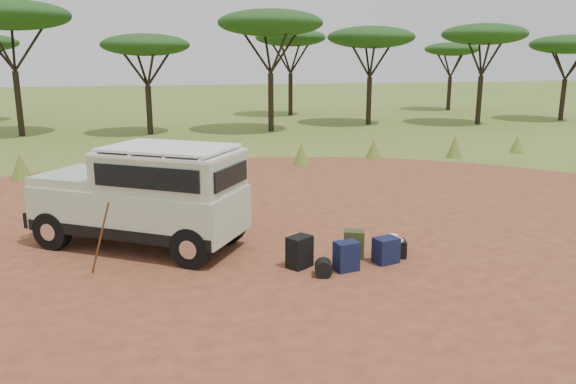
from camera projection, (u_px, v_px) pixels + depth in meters
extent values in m
plane|color=#5E7228|center=(268.00, 250.00, 10.95)|extent=(140.00, 140.00, 0.00)
cylinder|color=#995132|center=(268.00, 250.00, 10.95)|extent=(23.00, 23.00, 0.01)
cone|color=#5E7228|center=(20.00, 166.00, 17.26)|extent=(0.60, 0.60, 0.85)
cone|color=#5E7228|center=(123.00, 159.00, 18.83)|extent=(0.60, 0.60, 0.70)
cone|color=#5E7228|center=(214.00, 154.00, 19.15)|extent=(0.60, 0.60, 0.90)
cone|color=#5E7228|center=(301.00, 154.00, 19.49)|extent=(0.60, 0.60, 0.80)
cone|color=#5E7228|center=(374.00, 148.00, 20.87)|extent=(0.60, 0.60, 0.75)
cone|color=#5E7228|center=(455.00, 146.00, 21.01)|extent=(0.60, 0.60, 0.85)
cone|color=#5E7228|center=(518.00, 144.00, 22.11)|extent=(0.60, 0.60, 0.70)
cylinder|color=black|center=(19.00, 104.00, 26.61)|extent=(0.28, 0.28, 3.06)
ellipsoid|color=#163E16|center=(9.00, 15.00, 25.67)|extent=(5.50, 5.50, 1.38)
cylinder|color=black|center=(149.00, 110.00, 27.37)|extent=(0.28, 0.28, 2.34)
ellipsoid|color=#163E16|center=(145.00, 45.00, 26.65)|extent=(4.20, 4.20, 1.05)
cylinder|color=black|center=(271.00, 102.00, 28.35)|extent=(0.28, 0.28, 2.93)
ellipsoid|color=#163E16|center=(270.00, 23.00, 27.45)|extent=(5.20, 5.20, 1.30)
cylinder|color=black|center=(369.00, 101.00, 31.41)|extent=(0.28, 0.28, 2.61)
ellipsoid|color=#163E16|center=(371.00, 37.00, 30.61)|extent=(4.80, 4.80, 1.20)
cylinder|color=black|center=(479.00, 100.00, 31.41)|extent=(0.28, 0.28, 2.70)
ellipsoid|color=#163E16|center=(484.00, 34.00, 30.58)|extent=(4.60, 4.60, 1.15)
cylinder|color=black|center=(563.00, 100.00, 33.44)|extent=(0.28, 0.28, 2.43)
ellipsoid|color=#163E16|center=(569.00, 44.00, 32.69)|extent=(4.40, 4.40, 1.10)
cylinder|color=black|center=(290.00, 94.00, 36.35)|extent=(0.28, 0.28, 2.70)
ellipsoid|color=#163E16|center=(291.00, 37.00, 35.52)|extent=(4.50, 4.50, 1.12)
cylinder|color=black|center=(449.00, 94.00, 40.19)|extent=(0.28, 0.28, 2.34)
ellipsoid|color=#163E16|center=(452.00, 49.00, 39.47)|extent=(3.80, 3.80, 0.95)
cube|color=#B0C3A7|center=(140.00, 207.00, 11.00)|extent=(4.29, 3.63, 0.85)
cube|color=black|center=(141.00, 223.00, 11.08)|extent=(4.24, 3.61, 0.22)
cube|color=#B0C3A7|center=(170.00, 171.00, 10.59)|extent=(2.98, 2.72, 0.67)
cube|color=white|center=(169.00, 152.00, 10.50)|extent=(2.99, 2.75, 0.05)
cube|color=white|center=(169.00, 147.00, 10.48)|extent=(2.77, 2.55, 0.04)
cube|color=#B0C3A7|center=(84.00, 177.00, 11.30)|extent=(2.11, 2.13, 0.18)
cube|color=black|center=(115.00, 165.00, 10.98)|extent=(0.88, 1.22, 0.47)
cube|color=black|center=(145.00, 178.00, 9.83)|extent=(1.80, 1.21, 0.40)
cube|color=black|center=(191.00, 162.00, 11.33)|extent=(1.80, 1.21, 0.40)
cube|color=black|center=(231.00, 176.00, 10.18)|extent=(0.78, 1.13, 0.37)
cube|color=black|center=(55.00, 211.00, 11.74)|extent=(1.01, 1.43, 0.31)
cylinder|color=black|center=(48.00, 177.00, 11.61)|extent=(0.70, 1.00, 0.06)
cylinder|color=black|center=(50.00, 199.00, 11.72)|extent=(0.70, 1.00, 0.06)
cylinder|color=silver|center=(39.00, 188.00, 11.42)|extent=(0.16, 0.20, 0.20)
cylinder|color=silver|center=(57.00, 183.00, 11.88)|extent=(0.16, 0.20, 0.20)
cube|color=white|center=(52.00, 205.00, 11.74)|extent=(0.24, 0.33, 0.11)
cylinder|color=black|center=(141.00, 164.00, 11.70)|extent=(0.10, 0.10, 0.74)
cylinder|color=black|center=(52.00, 230.00, 10.93)|extent=(0.77, 0.63, 0.76)
cylinder|color=black|center=(100.00, 212.00, 12.26)|extent=(0.77, 0.63, 0.76)
cylinder|color=black|center=(191.00, 248.00, 9.94)|extent=(0.77, 0.63, 0.76)
cylinder|color=black|center=(227.00, 225.00, 11.27)|extent=(0.77, 0.63, 0.76)
cylinder|color=brown|center=(100.00, 238.00, 9.54)|extent=(0.42, 0.28, 1.32)
cube|color=black|center=(300.00, 252.00, 9.99)|extent=(0.52, 0.49, 0.58)
cube|color=#131E3D|center=(346.00, 256.00, 9.84)|extent=(0.45, 0.35, 0.53)
cube|color=#32421E|center=(354.00, 244.00, 10.47)|extent=(0.46, 0.40, 0.53)
cube|color=#131E3D|center=(386.00, 250.00, 10.22)|extent=(0.49, 0.41, 0.48)
cube|color=black|center=(393.00, 249.00, 10.54)|extent=(0.53, 0.44, 0.33)
cylinder|color=black|center=(323.00, 268.00, 9.60)|extent=(0.37, 0.37, 0.30)
cylinder|color=beige|center=(393.00, 240.00, 10.50)|extent=(0.37, 0.37, 0.02)
cylinder|color=beige|center=(394.00, 237.00, 10.49)|extent=(0.19, 0.19, 0.09)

